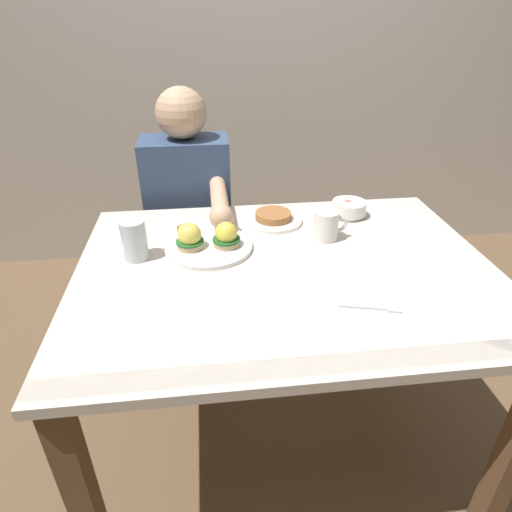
% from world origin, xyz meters
% --- Properties ---
extents(ground_plane, '(6.00, 6.00, 0.00)m').
position_xyz_m(ground_plane, '(0.00, 0.00, 0.00)').
color(ground_plane, brown).
extents(back_wall, '(4.80, 0.10, 2.60)m').
position_xyz_m(back_wall, '(0.00, 1.50, 1.30)').
color(back_wall, silver).
rests_on(back_wall, ground_plane).
extents(dining_table, '(1.20, 0.90, 0.74)m').
position_xyz_m(dining_table, '(0.00, 0.00, 0.63)').
color(dining_table, silver).
rests_on(dining_table, ground_plane).
extents(eggs_benedict_plate, '(0.27, 0.27, 0.09)m').
position_xyz_m(eggs_benedict_plate, '(-0.22, 0.13, 0.77)').
color(eggs_benedict_plate, white).
rests_on(eggs_benedict_plate, dining_table).
extents(fruit_bowl, '(0.12, 0.12, 0.06)m').
position_xyz_m(fruit_bowl, '(0.28, 0.31, 0.77)').
color(fruit_bowl, white).
rests_on(fruit_bowl, dining_table).
extents(coffee_mug, '(0.11, 0.08, 0.09)m').
position_xyz_m(coffee_mug, '(0.16, 0.15, 0.79)').
color(coffee_mug, white).
rests_on(coffee_mug, dining_table).
extents(fork, '(0.15, 0.06, 0.00)m').
position_xyz_m(fork, '(0.18, -0.23, 0.74)').
color(fork, silver).
rests_on(fork, dining_table).
extents(water_glass_near, '(0.07, 0.07, 0.12)m').
position_xyz_m(water_glass_near, '(-0.43, 0.10, 0.79)').
color(water_glass_near, silver).
rests_on(water_glass_near, dining_table).
extents(side_plate, '(0.20, 0.20, 0.04)m').
position_xyz_m(side_plate, '(0.01, 0.30, 0.75)').
color(side_plate, white).
rests_on(side_plate, dining_table).
extents(diner_person, '(0.34, 0.54, 1.14)m').
position_xyz_m(diner_person, '(-0.29, 0.60, 0.65)').
color(diner_person, '#33333D').
rests_on(diner_person, ground_plane).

